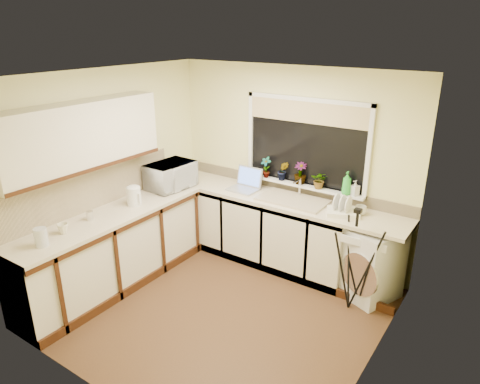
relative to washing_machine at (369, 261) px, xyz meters
name	(u,v)px	position (x,y,z in m)	size (l,w,h in m)	color
floor	(221,308)	(-1.20, -1.17, -0.41)	(3.20, 3.20, 0.00)	#4F311F
ceiling	(217,76)	(-1.20, -1.17, 2.04)	(3.20, 3.20, 0.00)	white
wall_back	(291,166)	(-1.20, 0.33, 0.81)	(3.20, 3.20, 0.00)	#EDE79E
wall_front	(95,269)	(-1.20, -2.67, 0.81)	(3.20, 3.20, 0.00)	#EDE79E
wall_left	(110,175)	(-2.80, -1.17, 0.81)	(3.00, 3.00, 0.00)	#EDE79E
wall_right	(380,246)	(0.40, -1.17, 0.81)	(3.00, 3.00, 0.00)	#EDE79E
base_cabinet_back	(255,226)	(-1.53, 0.03, 0.02)	(2.55, 0.60, 0.86)	silver
base_cabinet_left	(114,252)	(-2.50, -1.47, 0.02)	(0.54, 2.40, 0.86)	silver
worktop_back	(278,199)	(-1.20, 0.03, 0.47)	(3.20, 0.60, 0.04)	beige
worktop_left	(110,216)	(-2.50, -1.47, 0.47)	(0.60, 2.40, 0.04)	beige
upper_cabinet	(80,136)	(-2.64, -1.62, 1.39)	(0.28, 1.90, 0.70)	silver
splashback_left	(91,190)	(-2.79, -1.47, 0.71)	(0.02, 2.40, 0.45)	beige
splashback_back	(289,186)	(-1.20, 0.32, 0.56)	(3.20, 0.02, 0.14)	beige
window_glass	(306,143)	(-1.00, 0.32, 1.14)	(1.50, 0.02, 1.00)	black
window_blind	(307,112)	(-1.00, 0.29, 1.51)	(1.50, 0.02, 0.25)	tan
windowsill	(302,185)	(-1.00, 0.26, 0.62)	(1.60, 0.14, 0.03)	white
sink	(293,200)	(-1.00, 0.03, 0.50)	(0.82, 0.46, 0.03)	tan
faucet	(300,187)	(-1.00, 0.21, 0.61)	(0.03, 0.03, 0.24)	silver
washing_machine	(369,261)	(0.00, 0.00, 0.00)	(0.58, 0.56, 0.82)	silver
laptop	(246,184)	(-1.69, 0.06, 0.56)	(0.38, 0.34, 0.27)	#A7A7AF
kettle	(134,196)	(-2.48, -1.12, 0.59)	(0.16, 0.16, 0.21)	white
dish_rack	(343,212)	(-0.34, -0.01, 0.51)	(0.35, 0.26, 0.05)	white
tripod	(353,260)	(-0.06, -0.38, 0.17)	(0.57, 0.57, 1.16)	black
glass_jug	(41,237)	(-2.44, -2.33, 0.58)	(0.12, 0.12, 0.18)	silver
steel_jar	(90,216)	(-2.56, -1.69, 0.54)	(0.07, 0.07, 0.10)	silver
microwave	(171,176)	(-2.52, -0.44, 0.65)	(0.60, 0.41, 0.33)	white
plant_a	(266,167)	(-1.49, 0.22, 0.77)	(0.14, 0.10, 0.27)	#999999
plant_b	(283,171)	(-1.26, 0.25, 0.76)	(0.13, 0.11, 0.24)	#999999
plant_c	(300,173)	(-1.03, 0.26, 0.77)	(0.15, 0.15, 0.27)	#999999
plant_d	(320,180)	(-0.76, 0.23, 0.74)	(0.19, 0.16, 0.21)	#999999
soap_bottle_green	(347,183)	(-0.42, 0.22, 0.77)	(0.11, 0.11, 0.27)	green
soap_bottle_clear	(355,188)	(-0.33, 0.25, 0.73)	(0.08, 0.08, 0.18)	#999999
cup_back	(361,210)	(-0.19, 0.10, 0.54)	(0.13, 0.13, 0.10)	beige
cup_left	(63,229)	(-2.51, -2.05, 0.54)	(0.11, 0.11, 0.10)	beige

